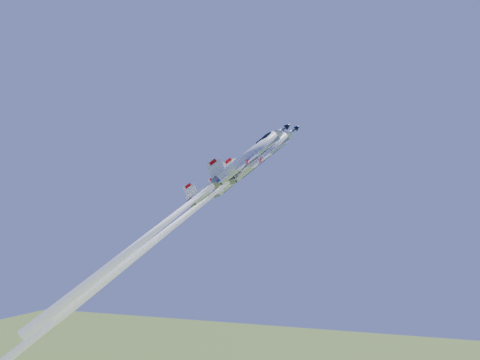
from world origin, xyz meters
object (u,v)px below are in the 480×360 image
(jet_left, at_px, (152,244))
(jet_slot, at_px, (154,232))
(jet_lead, at_px, (191,212))
(jet_right, at_px, (171,218))

(jet_left, xyz_separation_m, jet_slot, (3.79, -5.81, 2.43))
(jet_lead, bearing_deg, jet_slot, -77.35)
(jet_lead, distance_m, jet_right, 8.58)
(jet_lead, bearing_deg, jet_right, -30.51)
(jet_right, distance_m, jet_slot, 6.76)
(jet_left, relative_size, jet_slot, 1.29)
(jet_right, bearing_deg, jet_lead, 149.49)
(jet_slot, bearing_deg, jet_left, 178.39)
(jet_lead, distance_m, jet_slot, 7.72)
(jet_right, bearing_deg, jet_left, -170.32)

